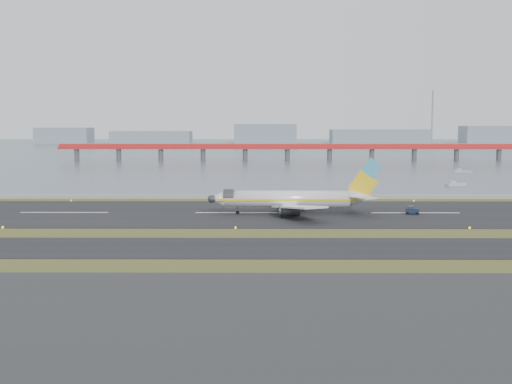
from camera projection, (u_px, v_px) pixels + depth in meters
ground at (234, 235)px, 115.90m from camera, size 1000.00×1000.00×0.00m
apron_strip at (210, 333)px, 61.19m from camera, size 1000.00×50.00×0.10m
taxiway_strip at (231, 248)px, 103.96m from camera, size 1000.00×18.00×0.10m
runway_strip at (239, 213)px, 145.74m from camera, size 1000.00×45.00×0.10m
seawall at (243, 196)px, 175.53m from camera, size 1000.00×2.50×1.00m
bay_water at (255, 148)px, 573.47m from camera, size 1400.00×800.00×1.30m
red_pier at (287, 148)px, 363.69m from camera, size 260.00×5.00×10.20m
far_shoreline at (268, 138)px, 731.91m from camera, size 1400.00×80.00×60.50m
airliner at (294, 199)px, 143.03m from camera, size 38.52×32.89×12.80m
pushback_tug at (412, 210)px, 143.27m from camera, size 3.31×2.36×1.92m
workboat_near at (455, 184)px, 211.61m from camera, size 7.43×4.47×1.72m
workboat_far at (463, 171)px, 271.60m from camera, size 7.57×4.75×1.76m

